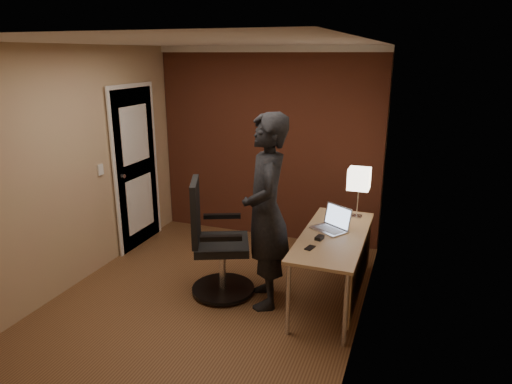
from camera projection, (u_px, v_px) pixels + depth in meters
The scene contains 8 objects.
room at pixel (236, 141), 5.66m from camera, with size 4.00×4.00×4.00m.
desk at pixel (341, 248), 4.42m from camera, with size 0.60×1.50×0.73m.
desk_lamp at pixel (359, 179), 4.76m from camera, with size 0.22×0.22×0.54m.
laptop at pixel (333, 223), 4.52m from camera, with size 0.42×0.40×0.23m.
mouse at pixel (319, 238), 4.29m from camera, with size 0.06×0.10×0.03m, color black.
phone at pixel (310, 248), 4.10m from camera, with size 0.06×0.12×0.01m, color black.
office_chair at pixel (215, 246), 4.63m from camera, with size 0.71×0.76×1.20m.
person at pixel (266, 212), 4.36m from camera, with size 0.69×0.46×1.91m, color black.
Camera 1 is at (1.88, -3.64, 2.41)m, focal length 32.00 mm.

